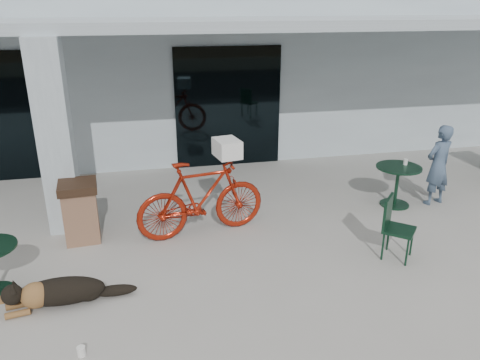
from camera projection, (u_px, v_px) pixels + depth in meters
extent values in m
plane|color=#A19E98|center=(167.00, 293.00, 6.14)|extent=(80.00, 80.00, 0.00)
cube|color=silver|center=(141.00, 53.00, 13.10)|extent=(22.00, 7.00, 4.50)
cube|color=black|center=(228.00, 108.00, 10.57)|extent=(2.40, 0.06, 2.70)
cube|color=silver|center=(56.00, 139.00, 7.39)|extent=(0.50, 0.50, 3.12)
cube|color=silver|center=(143.00, 24.00, 8.28)|extent=(22.00, 2.80, 0.18)
imported|color=maroon|center=(201.00, 198.00, 7.51)|extent=(2.20, 0.97, 1.28)
cube|color=white|center=(227.00, 148.00, 7.39)|extent=(0.43, 0.53, 0.28)
cylinder|color=white|center=(81.00, 351.00, 5.04)|extent=(0.11, 0.11, 0.11)
imported|color=#435771|center=(438.00, 165.00, 8.63)|extent=(0.63, 0.49, 1.52)
cylinder|color=white|center=(405.00, 162.00, 8.62)|extent=(0.09, 0.09, 0.11)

